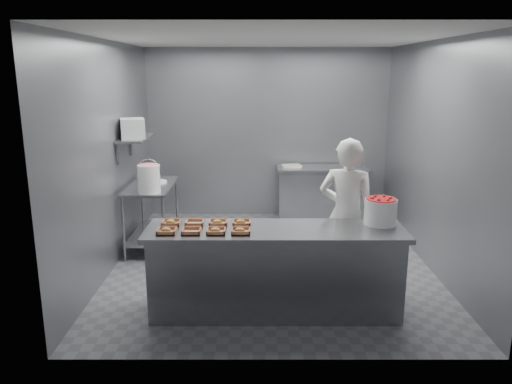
{
  "coord_description": "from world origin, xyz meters",
  "views": [
    {
      "loc": [
        -0.19,
        -6.1,
        2.44
      ],
      "look_at": [
        -0.19,
        -0.2,
        0.99
      ],
      "focal_mm": 35.0,
      "sensor_mm": 36.0,
      "label": 1
    }
  ],
  "objects_px": {
    "tray_6": "(218,222)",
    "tray_7": "(241,222)",
    "tray_1": "(192,231)",
    "worker": "(347,215)",
    "tray_5": "(195,223)",
    "back_counter": "(322,193)",
    "service_counter": "(275,270)",
    "prep_table": "(152,206)",
    "tray_0": "(167,231)",
    "tray_4": "(171,222)",
    "tray_2": "(216,231)",
    "appliance": "(132,128)",
    "strawberry_tub": "(381,210)",
    "glaze_bucket": "(149,178)",
    "tray_3": "(241,231)"
  },
  "relations": [
    {
      "from": "tray_7",
      "to": "strawberry_tub",
      "type": "distance_m",
      "value": 1.43
    },
    {
      "from": "tray_2",
      "to": "service_counter",
      "type": "bearing_deg",
      "value": 13.0
    },
    {
      "from": "tray_0",
      "to": "tray_6",
      "type": "xyz_separation_m",
      "value": [
        0.48,
        0.27,
        0.0
      ]
    },
    {
      "from": "back_counter",
      "to": "strawberry_tub",
      "type": "bearing_deg",
      "value": -86.68
    },
    {
      "from": "prep_table",
      "to": "tray_1",
      "type": "height_order",
      "value": "tray_1"
    },
    {
      "from": "tray_7",
      "to": "back_counter",
      "type": "bearing_deg",
      "value": 68.22
    },
    {
      "from": "back_counter",
      "to": "tray_7",
      "type": "bearing_deg",
      "value": -111.78
    },
    {
      "from": "tray_5",
      "to": "worker",
      "type": "distance_m",
      "value": 1.71
    },
    {
      "from": "worker",
      "to": "tray_5",
      "type": "bearing_deg",
      "value": 37.19
    },
    {
      "from": "tray_5",
      "to": "tray_6",
      "type": "xyz_separation_m",
      "value": [
        0.24,
        -0.0,
        0.0
      ]
    },
    {
      "from": "back_counter",
      "to": "tray_3",
      "type": "distance_m",
      "value": 3.64
    },
    {
      "from": "tray_1",
      "to": "tray_7",
      "type": "bearing_deg",
      "value": 29.51
    },
    {
      "from": "service_counter",
      "to": "appliance",
      "type": "xyz_separation_m",
      "value": [
        -1.82,
        1.81,
        1.24
      ]
    },
    {
      "from": "glaze_bucket",
      "to": "appliance",
      "type": "bearing_deg",
      "value": 129.87
    },
    {
      "from": "prep_table",
      "to": "tray_0",
      "type": "bearing_deg",
      "value": -74.32
    },
    {
      "from": "back_counter",
      "to": "glaze_bucket",
      "type": "bearing_deg",
      "value": -144.85
    },
    {
      "from": "tray_4",
      "to": "worker",
      "type": "xyz_separation_m",
      "value": [
        1.88,
        0.46,
        -0.06
      ]
    },
    {
      "from": "tray_3",
      "to": "strawberry_tub",
      "type": "distance_m",
      "value": 1.46
    },
    {
      "from": "prep_table",
      "to": "tray_6",
      "type": "relative_size",
      "value": 6.4
    },
    {
      "from": "tray_5",
      "to": "service_counter",
      "type": "bearing_deg",
      "value": -9.33
    },
    {
      "from": "tray_1",
      "to": "tray_6",
      "type": "xyz_separation_m",
      "value": [
        0.24,
        0.27,
        0.0
      ]
    },
    {
      "from": "tray_1",
      "to": "worker",
      "type": "distance_m",
      "value": 1.8
    },
    {
      "from": "tray_4",
      "to": "tray_7",
      "type": "height_order",
      "value": "same"
    },
    {
      "from": "tray_0",
      "to": "strawberry_tub",
      "type": "xyz_separation_m",
      "value": [
        2.14,
        0.28,
        0.12
      ]
    },
    {
      "from": "back_counter",
      "to": "tray_5",
      "type": "height_order",
      "value": "tray_5"
    },
    {
      "from": "tray_5",
      "to": "tray_6",
      "type": "bearing_deg",
      "value": -0.0
    },
    {
      "from": "tray_4",
      "to": "worker",
      "type": "distance_m",
      "value": 1.94
    },
    {
      "from": "prep_table",
      "to": "tray_3",
      "type": "xyz_separation_m",
      "value": [
        1.31,
        -2.08,
        0.33
      ]
    },
    {
      "from": "tray_6",
      "to": "tray_7",
      "type": "xyz_separation_m",
      "value": [
        0.24,
        0.0,
        0.0
      ]
    },
    {
      "from": "service_counter",
      "to": "tray_6",
      "type": "xyz_separation_m",
      "value": [
        -0.58,
        0.14,
        0.47
      ]
    },
    {
      "from": "back_counter",
      "to": "tray_4",
      "type": "relative_size",
      "value": 8.01
    },
    {
      "from": "tray_7",
      "to": "tray_0",
      "type": "bearing_deg",
      "value": -159.44
    },
    {
      "from": "strawberry_tub",
      "to": "worker",
      "type": "bearing_deg",
      "value": 120.03
    },
    {
      "from": "tray_0",
      "to": "glaze_bucket",
      "type": "bearing_deg",
      "value": 107.11
    },
    {
      "from": "tray_6",
      "to": "worker",
      "type": "distance_m",
      "value": 1.48
    },
    {
      "from": "service_counter",
      "to": "glaze_bucket",
      "type": "bearing_deg",
      "value": 136.13
    },
    {
      "from": "service_counter",
      "to": "prep_table",
      "type": "xyz_separation_m",
      "value": [
        -1.65,
        1.95,
        0.14
      ]
    },
    {
      "from": "prep_table",
      "to": "tray_0",
      "type": "distance_m",
      "value": 2.19
    },
    {
      "from": "tray_6",
      "to": "appliance",
      "type": "relative_size",
      "value": 0.54
    },
    {
      "from": "tray_7",
      "to": "tray_5",
      "type": "bearing_deg",
      "value": 180.0
    },
    {
      "from": "prep_table",
      "to": "glaze_bucket",
      "type": "xyz_separation_m",
      "value": [
        0.08,
        -0.44,
        0.5
      ]
    },
    {
      "from": "tray_7",
      "to": "appliance",
      "type": "relative_size",
      "value": 0.54
    },
    {
      "from": "appliance",
      "to": "glaze_bucket",
      "type": "bearing_deg",
      "value": -67.02
    },
    {
      "from": "worker",
      "to": "tray_3",
      "type": "bearing_deg",
      "value": 53.63
    },
    {
      "from": "tray_3",
      "to": "tray_4",
      "type": "bearing_deg",
      "value": 159.44
    },
    {
      "from": "tray_4",
      "to": "tray_3",
      "type": "bearing_deg",
      "value": -20.56
    },
    {
      "from": "worker",
      "to": "appliance",
      "type": "distance_m",
      "value": 3.02
    },
    {
      "from": "tray_0",
      "to": "worker",
      "type": "height_order",
      "value": "worker"
    },
    {
      "from": "service_counter",
      "to": "back_counter",
      "type": "relative_size",
      "value": 1.73
    },
    {
      "from": "tray_7",
      "to": "service_counter",
      "type": "bearing_deg",
      "value": -21.4
    }
  ]
}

